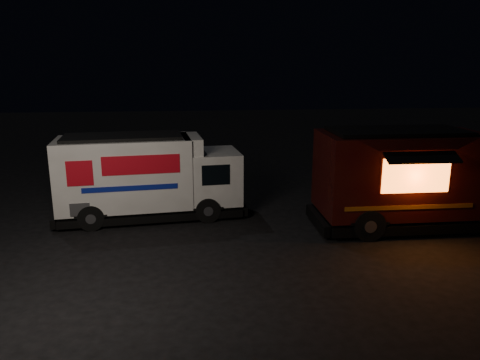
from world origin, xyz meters
name	(u,v)px	position (x,y,z in m)	size (l,w,h in m)	color
ground	(184,252)	(0.00, 0.00, 0.00)	(80.00, 80.00, 0.00)	black
white_truck	(151,176)	(-1.16, 3.35, 1.48)	(6.53, 2.23, 2.96)	white
red_truck	(421,178)	(7.76, 1.50, 1.64)	(7.03, 2.59, 3.27)	black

